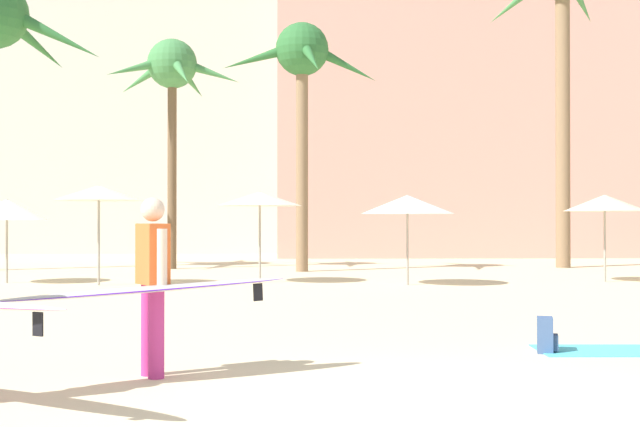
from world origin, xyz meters
TOP-DOWN VIEW (x-y plane):
  - ground at (0.00, 0.00)m, footprint 120.00×120.00m
  - hotel_pink at (8.78, 31.56)m, footprint 21.45×8.41m
  - palm_tree_far_left at (-1.00, 18.86)m, footprint 4.90×4.74m
  - palm_tree_center at (-5.22, 20.43)m, footprint 4.26×4.15m
  - cafe_umbrella_0 at (-8.46, 14.36)m, footprint 2.02×2.02m
  - cafe_umbrella_1 at (6.69, 14.28)m, footprint 2.07×2.07m
  - cafe_umbrella_2 at (1.51, 13.43)m, footprint 2.27×2.27m
  - cafe_umbrella_3 at (-2.11, 14.28)m, footprint 2.14×2.14m
  - cafe_umbrella_4 at (-5.97, 13.52)m, footprint 2.14×2.14m
  - beach_towel at (2.46, 3.12)m, footprint 1.60×0.96m
  - backpack at (1.74, 3.04)m, footprint 0.30×0.34m
  - person_near_left at (-2.66, 1.52)m, footprint 2.77×1.54m

SIDE VIEW (x-z plane):
  - ground at x=0.00m, z-range 0.00..0.00m
  - beach_towel at x=2.46m, z-range 0.00..0.01m
  - backpack at x=1.74m, z-range -0.01..0.41m
  - person_near_left at x=-2.66m, z-range 0.05..1.85m
  - cafe_umbrella_0 at x=-8.46m, z-range 0.79..2.90m
  - cafe_umbrella_2 at x=1.51m, z-range 0.86..3.05m
  - cafe_umbrella_1 at x=6.69m, z-range 0.90..3.13m
  - cafe_umbrella_3 at x=-2.11m, z-range 0.97..3.26m
  - cafe_umbrella_4 at x=-5.97m, z-range 1.02..3.44m
  - palm_tree_far_left at x=-1.00m, z-range 2.43..10.11m
  - palm_tree_center at x=-5.22m, z-range 2.54..10.03m
  - hotel_pink at x=8.78m, z-range 0.00..18.62m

